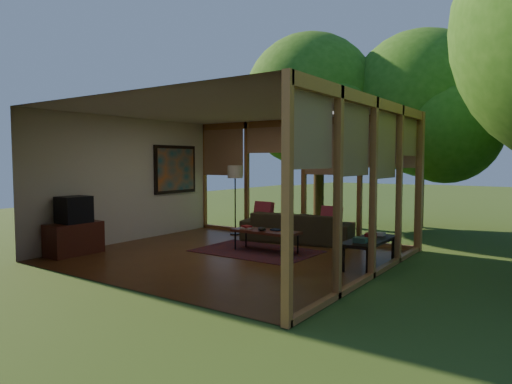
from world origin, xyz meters
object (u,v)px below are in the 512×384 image
Objects in this scene: television at (74,210)px; coffee_table at (263,232)px; media_cabinet at (74,239)px; floor_lamp at (235,176)px; side_console at (367,241)px; sofa at (293,227)px.

television is 0.46× the size of coffee_table.
media_cabinet is 3.89m from floor_lamp.
television is 0.39× the size of side_console.
side_console is (2.16, -1.29, 0.09)m from sofa.
coffee_table is 0.86× the size of side_console.
television is at bearing 0.00° from media_cabinet.
floor_lamp is at bearing 160.88° from side_console.
coffee_table is (0.07, -1.31, 0.07)m from sofa.
media_cabinet is at bearing -155.16° from side_console.
floor_lamp is at bearing 73.13° from television.
media_cabinet is 5.37m from side_console.
television is at bearing -141.01° from coffee_table.
floor_lamp is (1.10, 3.56, 1.11)m from media_cabinet.
coffee_table is (2.78, 2.23, 0.09)m from media_cabinet.
floor_lamp is 1.38× the size of coffee_table.
media_cabinet reaches higher than side_console.
floor_lamp reaches higher than television.
media_cabinet is 0.71× the size of side_console.
coffee_table is 2.09m from side_console.
media_cabinet is at bearing 180.00° from television.
television reaches higher than sofa.
sofa is 2.21× the size of media_cabinet.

